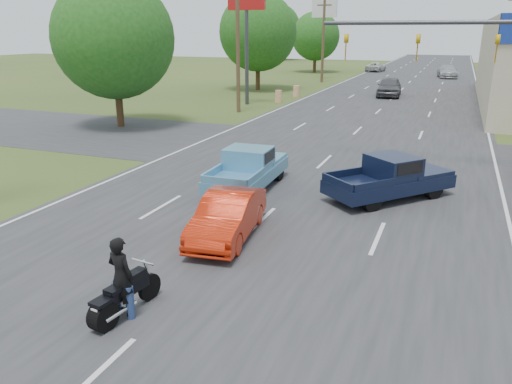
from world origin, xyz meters
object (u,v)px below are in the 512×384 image
at_px(blue_pickup, 249,168).
at_px(distant_car_silver, 448,72).
at_px(motorcycle, 121,298).
at_px(distant_car_grey, 389,87).
at_px(red_convertible, 228,217).
at_px(navy_pickup, 392,177).
at_px(rider, 121,280).
at_px(distant_car_white, 376,67).

bearing_deg(blue_pickup, distant_car_silver, 82.09).
xyz_separation_m(motorcycle, distant_car_grey, (0.18, 39.65, 0.41)).
height_order(red_convertible, motorcycle, red_convertible).
bearing_deg(navy_pickup, rider, -71.87).
relative_size(red_convertible, rider, 2.32).
xyz_separation_m(blue_pickup, navy_pickup, (5.16, 0.71, -0.00)).
bearing_deg(distant_car_grey, distant_car_white, 97.22).
relative_size(blue_pickup, distant_car_white, 1.03).
relative_size(rider, distant_car_white, 0.37).
bearing_deg(distant_car_grey, blue_pickup, -96.10).
height_order(distant_car_grey, distant_car_silver, distant_car_grey).
distance_m(navy_pickup, distant_car_grey, 29.88).
bearing_deg(distant_car_grey, rider, -94.09).
distance_m(navy_pickup, distant_car_white, 59.55).
xyz_separation_m(navy_pickup, distant_car_silver, (0.38, 51.74, -0.00)).
height_order(blue_pickup, distant_car_silver, distant_car_silver).
bearing_deg(rider, distant_car_white, -77.12).
relative_size(rider, blue_pickup, 0.36).
distance_m(rider, distant_car_grey, 39.60).
xyz_separation_m(red_convertible, motorcycle, (-0.26, -4.64, -0.20)).
height_order(blue_pickup, distant_car_white, blue_pickup).
relative_size(red_convertible, blue_pickup, 0.83).
distance_m(red_convertible, distant_car_silver, 57.29).
height_order(navy_pickup, distant_car_white, navy_pickup).
relative_size(rider, navy_pickup, 0.36).
bearing_deg(navy_pickup, blue_pickup, -131.50).
height_order(red_convertible, distant_car_grey, distant_car_grey).
bearing_deg(distant_car_grey, motorcycle, -94.10).
bearing_deg(distant_car_white, navy_pickup, 106.38).
relative_size(blue_pickup, distant_car_grey, 0.94).
bearing_deg(navy_pickup, distant_car_silver, 130.20).
height_order(red_convertible, distant_car_silver, distant_car_silver).
bearing_deg(motorcycle, rider, 90.00).
bearing_deg(distant_car_white, distant_car_silver, 152.09).
relative_size(motorcycle, navy_pickup, 0.42).
distance_m(red_convertible, distant_car_white, 64.40).
distance_m(motorcycle, distant_car_white, 69.00).
bearing_deg(rider, distant_car_silver, -85.90).
xyz_separation_m(red_convertible, distant_car_white, (-5.77, 64.14, -0.01)).
height_order(motorcycle, distant_car_silver, distant_car_silver).
bearing_deg(distant_car_silver, distant_car_white, 136.81).
relative_size(distant_car_grey, distant_car_white, 1.10).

